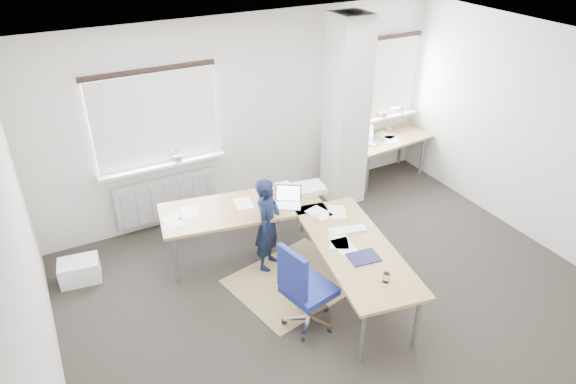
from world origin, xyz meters
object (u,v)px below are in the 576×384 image
desk_side (386,140)px  desk_main (298,227)px  person (268,224)px  task_chair (306,304)px

desk_side → desk_main: bearing=-153.8°
desk_main → person: (-0.25, 0.32, -0.07)m
desk_side → person: (-2.70, -1.21, -0.07)m
person → task_chair: bearing=-137.3°
desk_main → task_chair: 0.98m
desk_side → person: 2.96m
desk_main → person: person is taller
task_chair → desk_side: bearing=27.4°
desk_main → task_chair: task_chair is taller
person → desk_main: bearing=-93.9°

